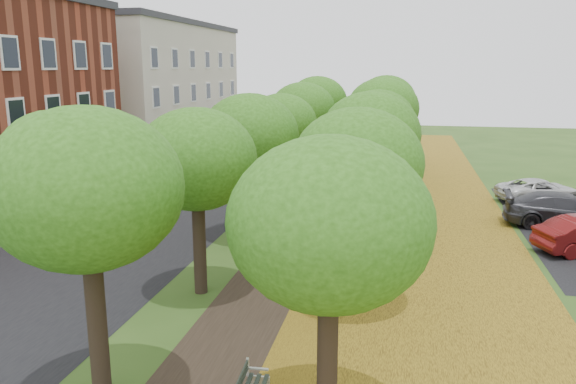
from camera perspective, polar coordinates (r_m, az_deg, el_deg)
The scene contains 8 objects.
street_asphalt at distance 28.05m, azimuth -12.62°, elevation -2.03°, with size 8.00×70.00×0.01m, color black.
footpath at distance 25.94m, azimuth 2.70°, elevation -2.93°, with size 3.20×70.00×0.01m, color black.
leaf_verge at distance 25.69m, azimuth 13.81°, elevation -3.44°, with size 7.50×70.00×0.01m, color #AA861F.
tree_row_west at distance 25.56m, azimuth -2.11°, elevation 6.76°, with size 3.91×33.91×6.03m.
tree_row_east at distance 24.87m, azimuth 8.77°, elevation 6.45°, with size 3.91×33.91×6.03m.
building_cream at distance 47.54m, azimuth -14.62°, elevation 10.13°, with size 10.30×20.30×10.40m.
car_grey at distance 27.59m, azimuth 26.34°, elevation -1.70°, with size 2.11×5.18×1.50m, color #2F2F34.
car_white at distance 32.13m, azimuth 24.25°, elevation 0.13°, with size 2.05×4.44×1.23m, color silver.
Camera 1 is at (3.82, -9.70, 6.96)m, focal length 35.00 mm.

